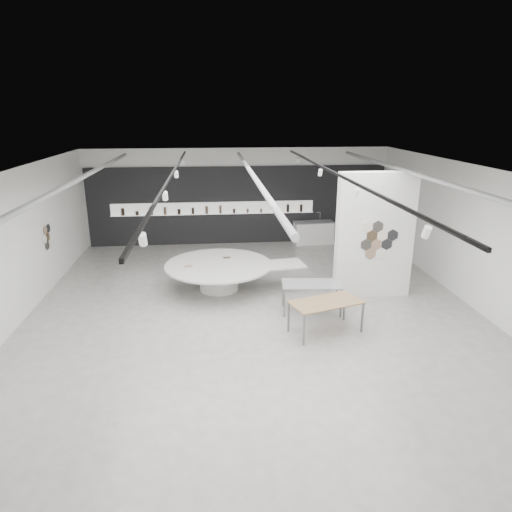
{
  "coord_description": "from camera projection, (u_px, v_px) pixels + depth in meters",
  "views": [
    {
      "loc": [
        -1.05,
        -11.06,
        5.18
      ],
      "look_at": [
        0.15,
        1.2,
        1.24
      ],
      "focal_mm": 32.0,
      "sensor_mm": 36.0,
      "label": 1
    }
  ],
  "objects": [
    {
      "name": "sample_table_stone",
      "position": [
        312.0,
        286.0,
        12.11
      ],
      "size": [
        1.64,
        0.94,
        0.81
      ],
      "rotation": [
        0.0,
        0.0,
        -0.11
      ],
      "color": "gray",
      "rests_on": "ground"
    },
    {
      "name": "display_island",
      "position": [
        221.0,
        273.0,
        13.68
      ],
      "size": [
        4.43,
        3.66,
        0.82
      ],
      "rotation": [
        0.0,
        0.0,
        0.15
      ],
      "color": "white",
      "rests_on": "ground"
    },
    {
      "name": "partition_column",
      "position": [
        375.0,
        236.0,
        12.88
      ],
      "size": [
        2.2,
        0.38,
        3.6
      ],
      "color": "white",
      "rests_on": "ground"
    },
    {
      "name": "room",
      "position": [
        251.0,
        239.0,
        11.51
      ],
      "size": [
        12.02,
        14.02,
        3.82
      ],
      "color": "#A8A49E",
      "rests_on": "ground"
    },
    {
      "name": "sample_table_wood",
      "position": [
        326.0,
        304.0,
        10.97
      ],
      "size": [
        1.89,
        1.34,
        0.8
      ],
      "rotation": [
        0.0,
        0.0,
        0.31
      ],
      "color": "#91704B",
      "rests_on": "ground"
    },
    {
      "name": "back_wall_display",
      "position": [
        236.0,
        206.0,
        18.25
      ],
      "size": [
        11.8,
        0.27,
        3.1
      ],
      "color": "black",
      "rests_on": "ground"
    },
    {
      "name": "kitchen_counter",
      "position": [
        314.0,
        233.0,
        18.48
      ],
      "size": [
        1.65,
        0.75,
        1.27
      ],
      "rotation": [
        0.0,
        0.0,
        0.08
      ],
      "color": "white",
      "rests_on": "ground"
    }
  ]
}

